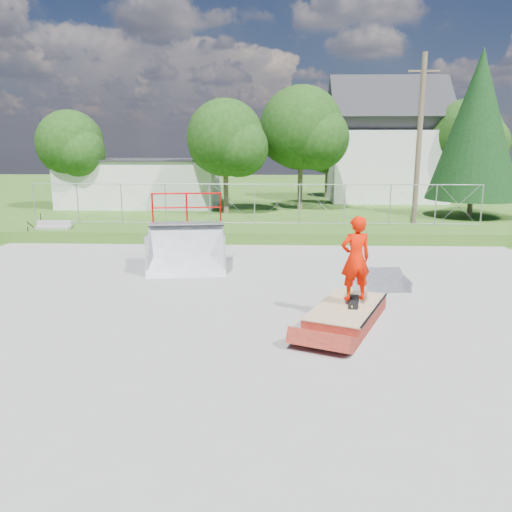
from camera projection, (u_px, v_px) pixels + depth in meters
The scene contains 19 objects.
ground at pixel (237, 309), 12.28m from camera, with size 120.00×120.00×0.00m, color #315D1A.
concrete_pad at pixel (237, 308), 12.28m from camera, with size 20.00×16.00×0.04m, color gray.
grass_berm at pixel (254, 233), 21.50m from camera, with size 24.00×3.00×0.50m, color #315D1A.
grind_box at pixel (347, 314), 11.30m from camera, with size 2.20×2.92×0.39m.
quarter_pipe at pixel (186, 234), 15.70m from camera, with size 2.42×2.04×2.42m, color #A6A8AE, non-canonical shape.
flat_bank_ramp at pixel (383, 281), 14.04m from camera, with size 1.32×1.41×0.40m, color #A6A8AE, non-canonical shape.
skateboard at pixel (354, 302), 11.34m from camera, with size 0.22×0.80×0.02m, color black.
skater at pixel (355, 262), 11.14m from camera, with size 0.69×0.46×1.91m, color #E91300.
concrete_stairs at pixel (51, 232), 21.00m from camera, with size 1.50×1.60×0.80m, color gray, non-canonical shape.
chain_link_fence at pixel (254, 204), 22.23m from camera, with size 20.00×0.06×1.80m, color #989BA1, non-canonical shape.
utility_building_flat at pixel (143, 183), 33.73m from camera, with size 10.00×6.00×3.00m, color silver.
gable_house at pixel (385, 148), 36.52m from camera, with size 8.40×6.08×8.94m.
utility_pole at pixel (419, 145), 22.87m from camera, with size 0.24×0.24×8.00m, color brown.
tree_left_near at pixel (229, 141), 28.85m from camera, with size 4.76×4.48×6.65m.
tree_center at pixel (306, 131), 30.48m from camera, with size 5.44×5.12×7.60m.
tree_left_far at pixel (73, 146), 31.24m from camera, with size 4.42×4.16×6.18m.
tree_right_far at pixel (471, 137), 34.05m from camera, with size 5.10×4.80×7.12m.
tree_back_mid at pixel (331, 150), 38.51m from camera, with size 4.08×3.84×5.70m.
conifer_tree at pixel (477, 125), 27.36m from camera, with size 5.04×5.04×9.10m.
Camera 1 is at (0.89, -11.70, 3.90)m, focal length 35.00 mm.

